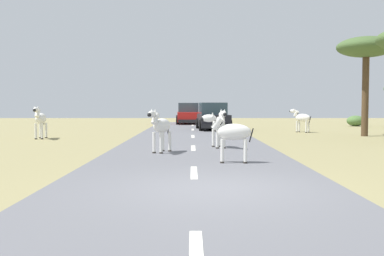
% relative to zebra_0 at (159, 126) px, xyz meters
% --- Properties ---
extents(ground_plane, '(90.00, 90.00, 0.00)m').
position_rel_zebra_0_xyz_m(ground_plane, '(1.52, -6.42, -0.95)').
color(ground_plane, '#8E8456').
extents(road, '(6.00, 64.00, 0.05)m').
position_rel_zebra_0_xyz_m(road, '(1.11, -6.42, -0.92)').
color(road, slate).
rests_on(road, ground_plane).
extents(lane_markings, '(0.16, 56.00, 0.01)m').
position_rel_zebra_0_xyz_m(lane_markings, '(1.11, -7.42, -0.90)').
color(lane_markings, silver).
rests_on(lane_markings, road).
extents(zebra_0, '(0.84, 1.52, 1.51)m').
position_rel_zebra_0_xyz_m(zebra_0, '(0.00, 0.00, 0.00)').
color(zebra_0, silver).
rests_on(zebra_0, road).
extents(zebra_1, '(1.17, 1.26, 1.44)m').
position_rel_zebra_0_xyz_m(zebra_1, '(7.63, 11.62, -0.09)').
color(zebra_1, silver).
rests_on(zebra_1, ground_plane).
extents(zebra_2, '(0.59, 1.56, 1.48)m').
position_rel_zebra_0_xyz_m(zebra_2, '(2.09, 1.67, -0.02)').
color(zebra_2, silver).
rests_on(zebra_2, road).
extents(zebra_3, '(0.50, 1.73, 1.63)m').
position_rel_zebra_0_xyz_m(zebra_3, '(-6.34, 6.62, 0.02)').
color(zebra_3, silver).
rests_on(zebra_3, ground_plane).
extents(zebra_4, '(1.51, 0.46, 1.42)m').
position_rel_zebra_0_xyz_m(zebra_4, '(2.15, -2.59, -0.05)').
color(zebra_4, silver).
rests_on(zebra_4, road).
extents(car_0, '(2.22, 4.44, 1.74)m').
position_rel_zebra_0_xyz_m(car_0, '(2.43, 13.84, -0.10)').
color(car_0, black).
rests_on(car_0, road).
extents(car_1, '(2.13, 4.40, 1.74)m').
position_rel_zebra_0_xyz_m(car_1, '(0.74, 22.18, -0.10)').
color(car_1, red).
rests_on(car_1, road).
extents(tree_1, '(3.05, 3.05, 5.22)m').
position_rel_zebra_0_xyz_m(tree_1, '(10.21, 8.48, 3.61)').
color(tree_1, '#4C3823').
rests_on(tree_1, ground_plane).
extents(bush_1, '(1.36, 1.22, 0.81)m').
position_rel_zebra_0_xyz_m(bush_1, '(13.64, 19.14, -0.54)').
color(bush_1, '#4C7038').
rests_on(bush_1, ground_plane).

